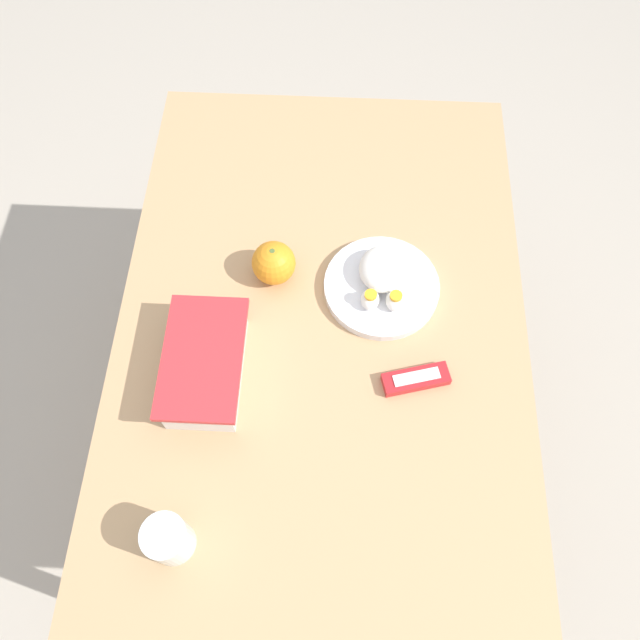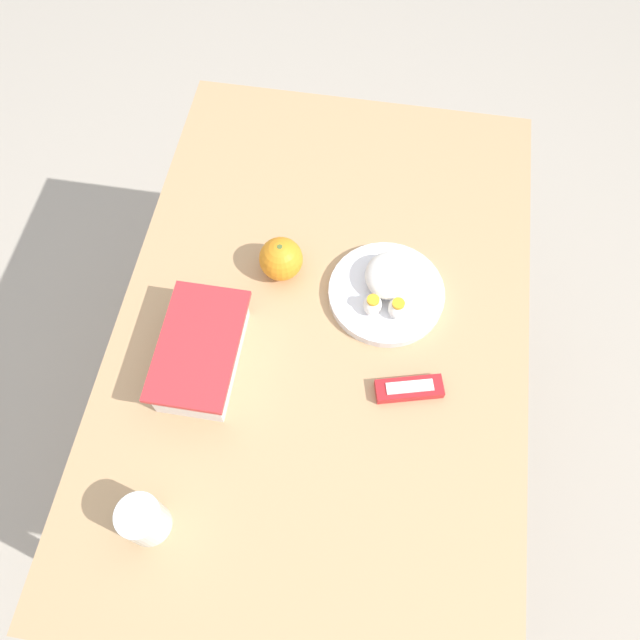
% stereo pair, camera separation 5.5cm
% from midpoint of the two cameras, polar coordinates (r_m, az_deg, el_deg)
% --- Properties ---
extents(ground_plane, '(10.00, 10.00, 0.00)m').
position_cam_midpoint_polar(ground_plane, '(1.77, 1.02, -10.75)').
color(ground_plane, '#B2A899').
extents(table, '(1.12, 0.73, 0.70)m').
position_cam_midpoint_polar(table, '(1.19, 1.50, -2.34)').
color(table, tan).
rests_on(table, ground_plane).
extents(food_container, '(0.22, 0.13, 0.07)m').
position_cam_midpoint_polar(food_container, '(1.07, -9.33, -3.14)').
color(food_container, white).
rests_on(food_container, table).
extents(orange_fruit, '(0.08, 0.08, 0.08)m').
position_cam_midpoint_polar(orange_fruit, '(1.14, -2.19, 5.54)').
color(orange_fruit, orange).
rests_on(orange_fruit, table).
extents(rice_plate, '(0.21, 0.21, 0.06)m').
position_cam_midpoint_polar(rice_plate, '(1.14, 7.54, 2.78)').
color(rice_plate, white).
rests_on(rice_plate, table).
extents(candy_bar, '(0.07, 0.12, 0.02)m').
position_cam_midpoint_polar(candy_bar, '(1.07, 9.63, -6.30)').
color(candy_bar, red).
rests_on(candy_bar, table).
extents(drinking_glass, '(0.07, 0.07, 0.08)m').
position_cam_midpoint_polar(drinking_glass, '(1.00, -14.21, -17.38)').
color(drinking_glass, silver).
rests_on(drinking_glass, table).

